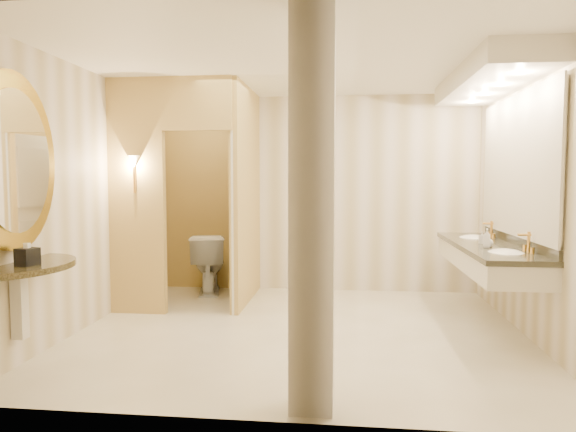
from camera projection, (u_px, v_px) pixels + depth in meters
The scene contains 16 objects.
floor at pixel (300, 331), 5.28m from camera, with size 4.50×4.50×0.00m, color #EEE5CD.
ceiling at pixel (300, 64), 5.08m from camera, with size 4.50×4.50×0.00m, color white.
wall_back at pixel (313, 194), 7.16m from camera, with size 4.50×0.02×2.70m, color beige.
wall_front at pixel (272, 212), 3.20m from camera, with size 4.50×0.02×2.70m, color beige.
wall_left at pixel (89, 199), 5.43m from camera, with size 0.02×4.00×2.70m, color beige.
wall_right at pixel (533, 201), 4.93m from camera, with size 0.02×4.00×2.70m, color beige.
toilet_closet at pixel (216, 193), 6.26m from camera, with size 1.50×1.55×2.70m.
wall_sconce at pixel (134, 163), 5.79m from camera, with size 0.14×0.14×0.42m.
vanity at pixel (493, 172), 5.34m from camera, with size 0.75×2.45×2.09m.
console_shelf at pixel (13, 205), 4.13m from camera, with size 1.11×1.11×2.01m.
pillar at pixel (312, 210), 3.40m from camera, with size 0.29×0.29×2.70m, color beige.
tissue_box at pixel (27, 257), 4.05m from camera, with size 0.14×0.14×0.14m, color black.
toilet at pixel (208, 263), 7.02m from camera, with size 0.46×0.80×0.82m, color white.
soap_bottle_a at pixel (482, 238), 5.41m from camera, with size 0.06×0.06×0.13m, color beige.
soap_bottle_b at pixel (489, 241), 5.15m from camera, with size 0.09×0.09×0.12m, color silver.
soap_bottle_c at pixel (487, 238), 5.09m from camera, with size 0.07×0.07×0.19m, color #C6B28C.
Camera 1 is at (0.45, -5.16, 1.56)m, focal length 32.00 mm.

